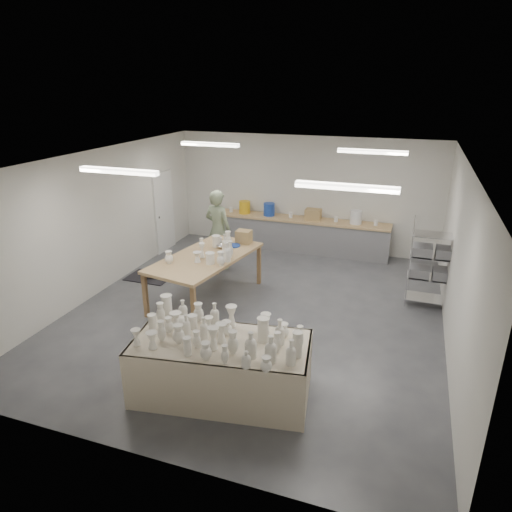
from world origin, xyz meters
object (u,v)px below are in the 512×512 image
at_px(work_table, 211,255).
at_px(red_stool, 223,253).
at_px(potter, 218,230).
at_px(drying_table, 221,365).

xyz_separation_m(work_table, red_stool, (-0.53, 1.88, -0.67)).
height_order(work_table, potter, potter).
xyz_separation_m(drying_table, work_table, (-1.44, 2.87, 0.47)).
height_order(drying_table, work_table, work_table).
distance_m(work_table, potter, 1.70).
relative_size(drying_table, work_table, 0.96).
bearing_deg(work_table, red_stool, 116.13).
height_order(drying_table, red_stool, drying_table).
distance_m(drying_table, red_stool, 5.15).
bearing_deg(red_stool, potter, -90.00).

